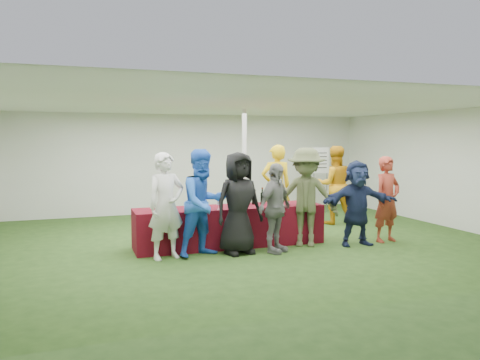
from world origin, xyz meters
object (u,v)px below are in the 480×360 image
object	(u,v)px
serving_table	(230,226)
customer_3	(275,208)
wine_list_sign	(321,165)
customer_6	(387,199)
customer_1	(204,203)
customer_2	(238,203)
customer_5	(357,203)
staff_back	(334,185)
customer_0	(166,206)
dump_bucket	(309,200)
customer_4	(306,197)
staff_pourer	(276,187)

from	to	relation	value
serving_table	customer_3	xyz separation A→B (m)	(0.59, -0.79, 0.43)
wine_list_sign	customer_6	size ratio (longest dim) A/B	1.07
customer_1	customer_2	bearing A→B (deg)	-24.33
customer_2	customer_6	size ratio (longest dim) A/B	1.07
customer_2	customer_5	world-z (taller)	customer_2
customer_2	staff_back	bearing A→B (deg)	22.59
customer_0	customer_6	bearing A→B (deg)	-18.34
serving_table	customer_6	size ratio (longest dim) A/B	2.13
dump_bucket	customer_6	world-z (taller)	customer_6
customer_3	wine_list_sign	bearing A→B (deg)	16.53
customer_1	customer_4	bearing A→B (deg)	-18.13
wine_list_sign	customer_4	world-z (taller)	customer_4
customer_0	customer_4	size ratio (longest dim) A/B	0.97
customer_1	staff_back	bearing A→B (deg)	7.27
dump_bucket	customer_6	xyz separation A→B (m)	(1.47, -0.47, 0.00)
dump_bucket	wine_list_sign	distance (m)	3.78
customer_2	customer_6	world-z (taller)	customer_2
wine_list_sign	customer_6	bearing A→B (deg)	-98.39
customer_4	customer_1	bearing A→B (deg)	-148.79
staff_pourer	customer_0	xyz separation A→B (m)	(-2.79, -1.76, -0.05)
customer_0	customer_1	distance (m)	0.65
serving_table	customer_0	bearing A→B (deg)	-156.71
serving_table	customer_5	xyz separation A→B (m)	(2.29, -0.77, 0.44)
customer_5	serving_table	bearing A→B (deg)	166.69
serving_table	staff_back	xyz separation A→B (m)	(3.07, 1.38, 0.56)
dump_bucket	customer_6	size ratio (longest dim) A/B	0.13
customer_4	staff_back	bearing A→B (deg)	76.31
staff_back	customer_2	size ratio (longest dim) A/B	1.03
staff_pourer	customer_2	world-z (taller)	staff_pourer
dump_bucket	customer_3	size ratio (longest dim) A/B	0.14
customer_0	customer_6	distance (m)	4.35
wine_list_sign	customer_3	bearing A→B (deg)	-128.63
customer_0	customer_4	bearing A→B (deg)	-15.50
customer_1	customer_5	xyz separation A→B (m)	(2.96, -0.18, -0.11)
customer_1	customer_5	distance (m)	2.97
customer_1	customer_4	world-z (taller)	customer_4
customer_2	customer_5	bearing A→B (deg)	-13.65
staff_back	customer_6	bearing A→B (deg)	104.29
customer_1	staff_pourer	bearing A→B (deg)	19.19
customer_2	customer_3	bearing A→B (deg)	-23.64
dump_bucket	customer_2	size ratio (longest dim) A/B	0.13
staff_back	customer_0	bearing A→B (deg)	39.32
customer_5	customer_6	size ratio (longest dim) A/B	0.96
dump_bucket	serving_table	bearing A→B (deg)	171.95
dump_bucket	staff_back	world-z (taller)	staff_back
dump_bucket	customer_4	world-z (taller)	customer_4
staff_pourer	customer_4	size ratio (longest dim) A/B	1.02
customer_0	customer_3	xyz separation A→B (m)	(1.90, -0.22, -0.10)
customer_1	customer_6	distance (m)	3.71
wine_list_sign	customer_5	size ratio (longest dim) A/B	1.11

